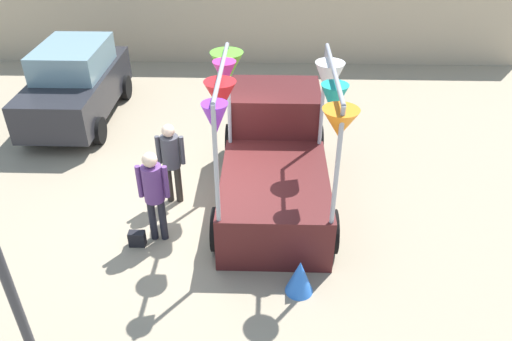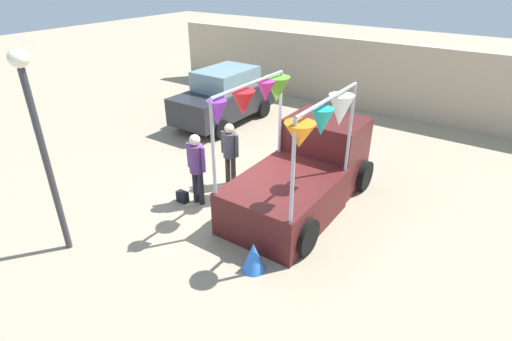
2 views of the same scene
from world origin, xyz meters
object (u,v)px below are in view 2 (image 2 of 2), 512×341
(parked_car, at_px, (224,96))
(street_lamp, at_px, (38,129))
(person_customer, at_px, (196,163))
(handbag, at_px, (183,197))
(person_vendor, at_px, (230,149))
(vendor_truck, at_px, (306,167))
(folded_kite_bundle_azure, at_px, (253,257))

(parked_car, xyz_separation_m, street_lamp, (1.85, -7.42, 1.62))
(person_customer, xyz_separation_m, handbag, (-0.35, -0.20, -0.93))
(person_vendor, bearing_deg, person_customer, -94.62)
(parked_car, height_order, person_customer, parked_car)
(vendor_truck, height_order, street_lamp, street_lamp)
(person_customer, relative_size, person_vendor, 1.05)
(person_customer, xyz_separation_m, street_lamp, (-1.05, -2.77, 1.50))
(person_vendor, height_order, street_lamp, street_lamp)
(handbag, height_order, street_lamp, street_lamp)
(vendor_truck, distance_m, person_vendor, 1.97)
(person_vendor, distance_m, handbag, 1.65)
(street_lamp, height_order, folded_kite_bundle_azure, street_lamp)
(street_lamp, xyz_separation_m, folded_kite_bundle_azure, (3.47, 1.57, -2.27))
(vendor_truck, xyz_separation_m, folded_kite_bundle_azure, (0.40, -2.71, -0.59))
(parked_car, distance_m, handbag, 5.54)
(vendor_truck, xyz_separation_m, parked_car, (-4.91, 3.13, 0.05))
(handbag, relative_size, folded_kite_bundle_azure, 0.47)
(parked_car, xyz_separation_m, person_customer, (2.89, -4.65, 0.12))
(parked_car, bearing_deg, vendor_truck, -32.52)
(vendor_truck, xyz_separation_m, person_vendor, (-1.93, -0.39, 0.12))
(street_lamp, distance_m, folded_kite_bundle_azure, 4.43)
(vendor_truck, height_order, person_vendor, vendor_truck)
(street_lamp, bearing_deg, handbag, 74.82)
(parked_car, distance_m, person_customer, 5.48)
(street_lamp, bearing_deg, parked_car, 103.99)
(person_customer, height_order, handbag, person_customer)
(person_customer, height_order, street_lamp, street_lamp)
(parked_car, height_order, handbag, parked_car)
(handbag, bearing_deg, parked_car, 117.68)
(parked_car, bearing_deg, street_lamp, -76.01)
(vendor_truck, xyz_separation_m, person_customer, (-2.02, -1.52, 0.17))
(person_customer, relative_size, handbag, 6.28)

